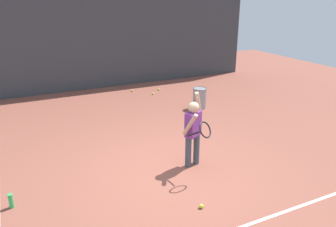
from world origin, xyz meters
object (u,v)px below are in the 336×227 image
tennis_ball_3 (132,91)px  tennis_ball_4 (153,94)px  tennis_ball_1 (159,89)px  ball_hopper (200,98)px  water_bottle (11,201)px  tennis_ball_0 (201,206)px  tennis_player (194,128)px

tennis_ball_3 → tennis_ball_4: same height
tennis_ball_1 → tennis_ball_4: same height
ball_hopper → water_bottle: ball_hopper is taller
tennis_ball_1 → ball_hopper: bearing=-82.5°
tennis_ball_0 → tennis_ball_4: same height
ball_hopper → water_bottle: size_ratio=2.55×
tennis_ball_0 → tennis_ball_3: bearing=79.2°
tennis_player → tennis_ball_0: 1.46m
ball_hopper → tennis_ball_0: bearing=-120.4°
tennis_ball_3 → tennis_ball_4: bearing=-52.7°
tennis_ball_3 → tennis_ball_4: (0.46, -0.61, 0.00)m
tennis_ball_1 → tennis_ball_4: bearing=-134.8°
tennis_ball_0 → tennis_ball_1: same height
tennis_player → water_bottle: bearing=151.4°
tennis_ball_1 → water_bottle: bearing=-133.5°
ball_hopper → tennis_ball_0: ball_hopper is taller
tennis_player → tennis_ball_3: 5.11m
tennis_ball_0 → tennis_ball_4: 5.83m
water_bottle → tennis_ball_0: bearing=-26.2°
tennis_ball_0 → tennis_ball_3: 6.31m
tennis_player → tennis_ball_3: (0.66, 5.02, -0.69)m
tennis_player → ball_hopper: tennis_player is taller
tennis_player → tennis_ball_3: size_ratio=20.46×
ball_hopper → tennis_ball_4: ball_hopper is taller
ball_hopper → tennis_ball_1: 2.11m
ball_hopper → tennis_ball_1: ball_hopper is taller
water_bottle → tennis_ball_3: water_bottle is taller
tennis_player → tennis_ball_4: bearing=48.1°
water_bottle → tennis_ball_3: 6.18m
ball_hopper → tennis_ball_3: ball_hopper is taller
tennis_player → tennis_ball_4: (1.12, 4.42, -0.69)m
ball_hopper → tennis_ball_3: 2.58m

